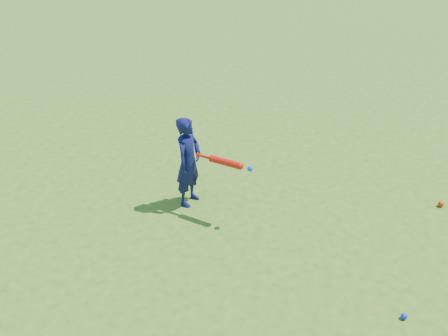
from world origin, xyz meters
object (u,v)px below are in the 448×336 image
at_px(child, 189,162).
at_px(bat_swing, 228,163).
at_px(ground_ball_red, 441,204).
at_px(ground_ball_blue, 404,316).

height_order(child, bat_swing, child).
distance_m(child, bat_swing, 0.60).
relative_size(child, ground_ball_red, 15.73).
distance_m(ground_ball_blue, bat_swing, 2.45).
distance_m(child, ground_ball_red, 3.22).
bearing_deg(ground_ball_blue, ground_ball_red, 72.33).
bearing_deg(ground_ball_red, child, -170.36).
bearing_deg(bat_swing, ground_ball_red, 33.91).
bearing_deg(ground_ball_red, ground_ball_blue, -107.67).
bearing_deg(ground_ball_blue, child, 148.19).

